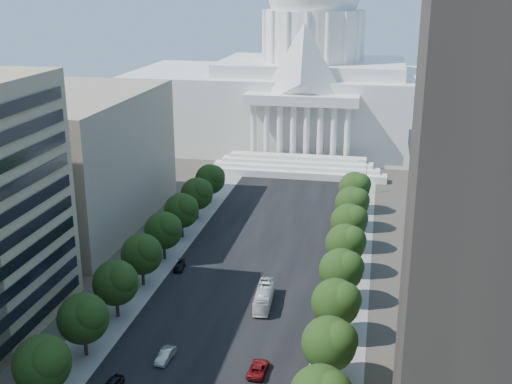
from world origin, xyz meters
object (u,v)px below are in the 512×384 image
Objects in this scene: city_bus at (264,297)px; car_dark_b at (180,266)px; car_silver at (166,356)px; car_red at (258,369)px.

car_dark_b is at bearing 146.60° from city_bus.
city_bus reaches higher than car_silver.
car_red is at bearing -60.21° from car_dark_b.
car_silver is at bearing -80.88° from car_dark_b.
car_silver is 0.44× the size of city_bus.
city_bus is (-2.87, 20.39, 0.75)m from car_red.
car_silver reaches higher than car_red.
car_red is 38.12m from car_dark_b.
car_silver is at bearing -0.27° from car_red.
car_silver is at bearing -122.39° from city_bus.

